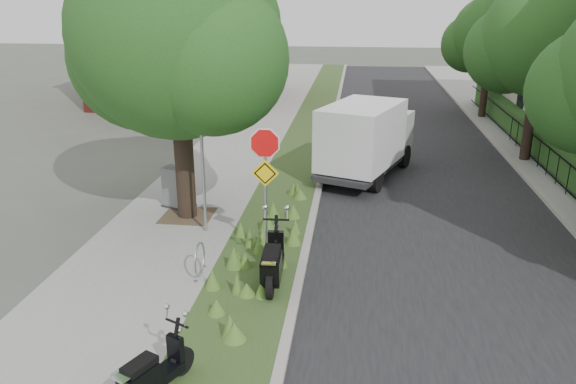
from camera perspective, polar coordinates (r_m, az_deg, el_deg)
name	(u,v)px	position (r m, az deg, el deg)	size (l,w,h in m)	color
ground	(323,274)	(12.93, 3.59, -8.28)	(120.00, 120.00, 0.00)	#4C5147
sidewalk_near	(233,151)	(22.77, -5.56, 4.17)	(3.50, 60.00, 0.12)	gray
verge	(301,153)	(22.34, 1.36, 3.96)	(2.00, 60.00, 0.12)	#2A4B20
kerb_near	(326,154)	(22.27, 3.93, 3.88)	(0.20, 60.00, 0.13)	#9E9991
road	(416,158)	(22.39, 12.92, 3.36)	(7.00, 60.00, 0.01)	black
kerb_far	(510,160)	(23.01, 21.63, 3.05)	(0.20, 60.00, 0.13)	#9E9991
footpath_far	(557,162)	(23.51, 25.63, 2.81)	(3.20, 60.00, 0.12)	gray
street_tree_main	(175,44)	(15.09, -11.45, 14.48)	(6.21, 5.54, 7.66)	black
bare_post	(202,158)	(14.31, -8.68, 3.44)	(0.08, 0.08, 4.00)	#A5A8AD
bike_hoop	(199,259)	(12.59, -8.98, -6.76)	(0.06, 0.78, 0.77)	#A5A8AD
sign_assembly	(265,166)	(12.73, -2.33, 2.62)	(0.94, 0.08, 3.22)	#A5A8AD
fence_far	(531,145)	(23.06, 23.50, 4.40)	(0.04, 24.00, 1.00)	black
hedge_far	(551,146)	(23.27, 25.15, 4.29)	(1.00, 24.00, 1.10)	#1E4418
brick_building	(187,27)	(34.98, -10.20, 16.15)	(9.40, 10.40, 8.30)	maroon
far_tree_b	(538,44)	(22.46, 24.09, 13.61)	(4.83, 4.31, 6.56)	black
far_tree_c	(489,39)	(30.23, 19.74, 14.41)	(4.37, 3.89, 5.93)	black
scooter_near	(272,267)	(11.93, -1.59, -7.64)	(0.45, 1.95, 0.93)	black
scooter_far	(148,379)	(9.22, -14.00, -17.92)	(0.82, 1.48, 0.76)	black
box_truck	(366,136)	(19.38, 7.98, 5.65)	(3.49, 5.28, 2.23)	#262628
utility_cabinet	(178,188)	(16.64, -11.12, 0.41)	(1.05, 0.89, 1.18)	#262628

